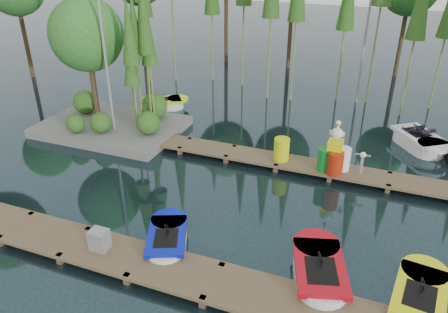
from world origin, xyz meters
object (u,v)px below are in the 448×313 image
(boat_red, at_px, (319,273))
(drum_cluster, at_px, (335,157))
(boat_yellow_far, at_px, (163,104))
(yellow_barrel, at_px, (282,149))
(island, at_px, (102,60))
(boat_blue, at_px, (167,240))
(utility_cabinet, at_px, (99,240))

(boat_red, height_order, drum_cluster, drum_cluster)
(boat_red, distance_m, boat_yellow_far, 13.65)
(yellow_barrel, distance_m, drum_cluster, 2.02)
(island, height_order, boat_yellow_far, island)
(boat_red, height_order, yellow_barrel, yellow_barrel)
(drum_cluster, bearing_deg, yellow_barrel, 175.66)
(island, distance_m, boat_blue, 9.87)
(yellow_barrel, bearing_deg, drum_cluster, -4.34)
(boat_yellow_far, relative_size, utility_cabinet, 4.34)
(boat_red, relative_size, yellow_barrel, 3.43)
(island, relative_size, drum_cluster, 3.42)
(boat_red, relative_size, drum_cluster, 1.54)
(drum_cluster, bearing_deg, island, 174.81)
(boat_blue, height_order, drum_cluster, drum_cluster)
(island, relative_size, boat_blue, 2.58)
(island, bearing_deg, utility_cabinet, -56.99)
(island, height_order, boat_blue, island)
(boat_blue, xyz_separation_m, drum_cluster, (3.81, 5.79, 0.65))
(island, bearing_deg, boat_blue, -45.64)
(drum_cluster, bearing_deg, boat_blue, -123.37)
(yellow_barrel, bearing_deg, utility_cabinet, -115.39)
(boat_yellow_far, xyz_separation_m, yellow_barrel, (7.23, -3.82, 0.49))
(utility_cabinet, xyz_separation_m, drum_cluster, (5.33, 6.85, 0.28))
(island, xyz_separation_m, boat_blue, (6.58, -6.73, -2.95))
(island, bearing_deg, boat_yellow_far, 69.17)
(boat_yellow_far, bearing_deg, yellow_barrel, -43.83)
(boat_red, xyz_separation_m, boat_yellow_far, (-9.76, 9.55, -0.01))
(yellow_barrel, relative_size, drum_cluster, 0.45)
(boat_red, bearing_deg, island, 132.61)
(boat_blue, distance_m, yellow_barrel, 6.23)
(boat_yellow_far, bearing_deg, island, -126.78)
(boat_red, height_order, boat_yellow_far, boat_yellow_far)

